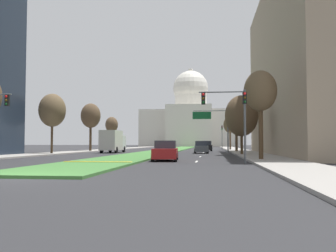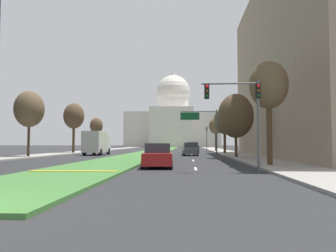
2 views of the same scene
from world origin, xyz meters
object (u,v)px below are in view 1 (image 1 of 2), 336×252
object	(u,v)px
street_tree_left_far	(91,116)
sedan_distant	(206,146)
traffic_light_near_right	(233,110)
sedan_lead_stopped	(166,151)
capitol_building	(191,120)
street_tree_right_far	(236,120)
street_tree_left_distant	(112,125)
overhead_guide_sign	(215,122)
box_truck_delivery	(113,141)
traffic_light_far_right	(222,134)
street_tree_left_mid	(52,110)
street_tree_right_distant	(230,125)
street_tree_right_mid	(241,116)
sedan_midblock	(201,147)
street_tree_right_near	(260,92)

from	to	relation	value
street_tree_left_far	sedan_distant	world-z (taller)	street_tree_left_far
traffic_light_near_right	sedan_lead_stopped	size ratio (longest dim) A/B	1.12
capitol_building	sedan_lead_stopped	bearing A→B (deg)	-87.85
street_tree_right_far	street_tree_left_distant	world-z (taller)	street_tree_right_far
overhead_guide_sign	street_tree_left_distant	xyz separation A→B (m)	(-20.20, 14.71, 0.34)
box_truck_delivery	traffic_light_far_right	bearing A→B (deg)	57.17
capitol_building	sedan_lead_stopped	size ratio (longest dim) A/B	7.99
street_tree_left_mid	street_tree_right_distant	bearing A→B (deg)	48.53
overhead_guide_sign	traffic_light_far_right	bearing A→B (deg)	85.28
traffic_light_near_right	street_tree_left_far	bearing A→B (deg)	124.22
overhead_guide_sign	street_tree_right_mid	size ratio (longest dim) A/B	0.93
street_tree_left_distant	sedan_midblock	xyz separation A→B (m)	(18.27, -19.41, -4.19)
traffic_light_far_right	street_tree_left_far	xyz separation A→B (m)	(-21.99, -19.39, 2.54)
street_tree_left_distant	street_tree_right_distant	xyz separation A→B (m)	(23.33, 0.31, -0.11)
traffic_light_near_right	street_tree_left_far	distance (m)	37.66
street_tree_left_far	sedan_midblock	bearing A→B (deg)	-20.88
overhead_guide_sign	sedan_midblock	xyz separation A→B (m)	(-1.93, -4.70, -3.84)
overhead_guide_sign	sedan_lead_stopped	size ratio (longest dim) A/B	1.40
street_tree_right_mid	street_tree_right_distant	distance (m)	27.27
overhead_guide_sign	box_truck_delivery	bearing A→B (deg)	-165.14
traffic_light_far_right	street_tree_right_mid	world-z (taller)	street_tree_right_mid
street_tree_left_mid	box_truck_delivery	distance (m)	10.30
street_tree_left_distant	box_truck_delivery	size ratio (longest dim) A/B	1.03
street_tree_right_distant	sedan_midblock	world-z (taller)	street_tree_right_distant
sedan_midblock	street_tree_right_far	bearing A→B (deg)	52.59
sedan_distant	street_tree_right_far	bearing A→B (deg)	-53.04
street_tree_left_far	sedan_midblock	world-z (taller)	street_tree_left_far
capitol_building	traffic_light_near_right	distance (m)	112.73
box_truck_delivery	sedan_midblock	bearing A→B (deg)	-3.58
street_tree_left_far	street_tree_right_distant	bearing A→B (deg)	28.66
street_tree_left_far	street_tree_left_distant	world-z (taller)	street_tree_left_far
overhead_guide_sign	street_tree_right_distant	bearing A→B (deg)	78.24
street_tree_right_near	sedan_midblock	bearing A→B (deg)	105.15
capitol_building	street_tree_left_far	bearing A→B (deg)	-98.34
street_tree_left_distant	sedan_distant	size ratio (longest dim) A/B	1.41
street_tree_left_mid	street_tree_left_distant	distance (m)	26.30
box_truck_delivery	sedan_lead_stopped	bearing A→B (deg)	-63.93
traffic_light_near_right	street_tree_right_distant	bearing A→B (deg)	87.15
capitol_building	traffic_light_far_right	world-z (taller)	capitol_building
street_tree_right_distant	overhead_guide_sign	bearing A→B (deg)	-101.76
street_tree_left_mid	sedan_midblock	xyz separation A→B (m)	(18.45, 6.88, -4.72)
sedan_midblock	street_tree_right_near	bearing A→B (deg)	-74.85
traffic_light_far_right	street_tree_right_mid	size ratio (longest dim) A/B	0.75
street_tree_right_near	sedan_distant	world-z (taller)	street_tree_right_near
street_tree_right_far	street_tree_right_distant	bearing A→B (deg)	91.26
overhead_guide_sign	street_tree_right_distant	world-z (taller)	street_tree_right_distant
traffic_light_near_right	street_tree_left_distant	bearing A→B (deg)	115.91
traffic_light_far_right	street_tree_left_far	size ratio (longest dim) A/B	0.66
overhead_guide_sign	sedan_distant	distance (m)	9.53
overhead_guide_sign	street_tree_right_distant	xyz separation A→B (m)	(3.13, 15.02, 0.23)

